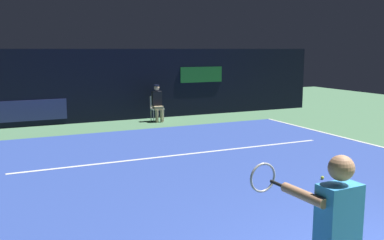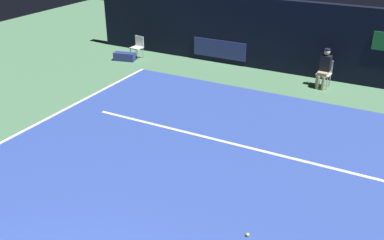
# 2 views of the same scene
# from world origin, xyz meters

# --- Properties ---
(ground_plane) EXTENTS (32.70, 32.70, 0.00)m
(ground_plane) POSITION_xyz_m (0.00, 4.76, 0.00)
(ground_plane) COLOR #4C7A56
(court_surface) EXTENTS (10.40, 11.53, 0.01)m
(court_surface) POSITION_xyz_m (0.00, 4.76, 0.01)
(court_surface) COLOR #2D479E
(court_surface) RESTS_ON ground
(line_sideline_right) EXTENTS (0.10, 11.53, 0.01)m
(line_sideline_right) POSITION_xyz_m (-5.15, 4.76, 0.01)
(line_sideline_right) COLOR white
(line_sideline_right) RESTS_ON court_surface
(line_service) EXTENTS (8.11, 0.10, 0.01)m
(line_service) POSITION_xyz_m (0.00, 6.78, 0.01)
(line_service) COLOR white
(line_service) RESTS_ON court_surface
(back_wall) EXTENTS (16.85, 0.33, 2.60)m
(back_wall) POSITION_xyz_m (-0.00, 12.78, 1.30)
(back_wall) COLOR black
(back_wall) RESTS_ON ground
(line_judge_on_chair) EXTENTS (0.47, 0.55, 1.32)m
(line_judge_on_chair) POSITION_xyz_m (1.22, 11.85, 0.69)
(line_judge_on_chair) COLOR white
(line_judge_on_chair) RESTS_ON ground
(courtside_chair_near) EXTENTS (0.48, 0.46, 0.88)m
(courtside_chair_near) POSITION_xyz_m (-6.10, 11.64, 0.50)
(courtside_chair_near) COLOR white
(courtside_chair_near) RESTS_ON ground
(tennis_ball) EXTENTS (0.07, 0.07, 0.07)m
(tennis_ball) POSITION_xyz_m (1.71, 3.72, 0.05)
(tennis_ball) COLOR #CCE033
(tennis_ball) RESTS_ON court_surface
(equipment_bag) EXTENTS (0.89, 0.50, 0.32)m
(equipment_bag) POSITION_xyz_m (-6.38, 11.10, 0.16)
(equipment_bag) COLOR navy
(equipment_bag) RESTS_ON ground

